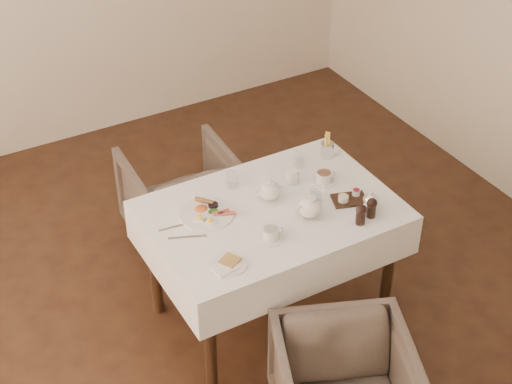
{
  "coord_description": "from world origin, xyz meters",
  "views": [
    {
      "loc": [
        -1.41,
        -2.65,
        3.2
      ],
      "look_at": [
        0.2,
        0.19,
        0.82
      ],
      "focal_mm": 55.0,
      "sensor_mm": 36.0,
      "label": 1
    }
  ],
  "objects_px": {
    "armchair_far": "(182,198)",
    "table": "(271,227)",
    "breakfast_plate": "(207,213)",
    "teapot_centre": "(270,189)"
  },
  "relations": [
    {
      "from": "breakfast_plate",
      "to": "teapot_centre",
      "type": "xyz_separation_m",
      "value": [
        0.35,
        -0.05,
        0.05
      ]
    },
    {
      "from": "breakfast_plate",
      "to": "teapot_centre",
      "type": "bearing_deg",
      "value": -21.2
    },
    {
      "from": "armchair_far",
      "to": "breakfast_plate",
      "type": "relative_size",
      "value": 2.37
    },
    {
      "from": "table",
      "to": "armchair_far",
      "type": "bearing_deg",
      "value": 97.57
    },
    {
      "from": "armchair_far",
      "to": "breakfast_plate",
      "type": "xyz_separation_m",
      "value": [
        -0.19,
        -0.76,
        0.46
      ]
    },
    {
      "from": "table",
      "to": "armchair_far",
      "type": "relative_size",
      "value": 1.92
    },
    {
      "from": "armchair_far",
      "to": "breakfast_plate",
      "type": "distance_m",
      "value": 0.91
    },
    {
      "from": "armchair_far",
      "to": "table",
      "type": "bearing_deg",
      "value": 100.15
    },
    {
      "from": "table",
      "to": "breakfast_plate",
      "type": "relative_size",
      "value": 4.54
    },
    {
      "from": "table",
      "to": "armchair_far",
      "type": "distance_m",
      "value": 0.95
    }
  ]
}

